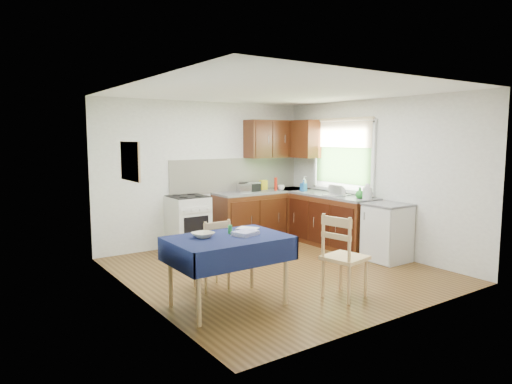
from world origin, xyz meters
TOP-DOWN VIEW (x-y plane):
  - floor at (0.00, 0.00)m, footprint 4.20×4.20m
  - ceiling at (0.00, 0.00)m, footprint 4.00×4.20m
  - wall_back at (0.00, 2.10)m, footprint 4.00×0.02m
  - wall_front at (0.00, -2.10)m, footprint 4.00×0.02m
  - wall_left at (-2.00, 0.00)m, footprint 0.02×4.20m
  - wall_right at (2.00, 0.00)m, footprint 0.02×4.20m
  - base_cabinets at (1.36, 1.26)m, footprint 1.90×2.30m
  - worktop_back at (1.05, 1.80)m, footprint 1.90×0.60m
  - worktop_right at (1.70, 0.65)m, footprint 0.60×1.70m
  - worktop_corner at (1.70, 1.80)m, footprint 0.60×0.60m
  - splashback at (0.65, 2.08)m, footprint 2.70×0.02m
  - upper_cabinets at (1.52, 1.80)m, footprint 1.20×0.85m
  - stove at (-0.50, 1.80)m, footprint 0.60×0.61m
  - window at (1.97, 0.70)m, footprint 0.04×1.48m
  - fridge at (1.70, -0.55)m, footprint 0.58×0.60m
  - corkboard at (-1.97, 0.30)m, footprint 0.04×0.62m
  - dining_table at (-1.26, -0.78)m, footprint 1.30×0.88m
  - chair_far at (-1.14, -0.20)m, footprint 0.41×0.41m
  - chair_near at (-0.04, -1.33)m, footprint 0.52×0.52m
  - toaster at (0.58, 1.75)m, footprint 0.24×0.15m
  - sandwich_press at (0.79, 1.85)m, footprint 0.30×0.26m
  - sauce_bottle at (1.25, 1.68)m, footprint 0.06×0.06m
  - yellow_packet at (1.15, 1.94)m, footprint 0.16×0.13m
  - dish_rack at (1.65, 0.50)m, footprint 0.40×0.30m
  - kettle at (1.74, -0.10)m, footprint 0.15×0.15m
  - cup at (1.36, 1.66)m, footprint 0.13×0.13m
  - soap_bottle_a at (1.65, 1.35)m, footprint 0.15×0.15m
  - soap_bottle_b at (1.61, 1.32)m, footprint 0.11×0.11m
  - soap_bottle_c at (1.70, 0.02)m, footprint 0.16×0.16m
  - plate_bowl at (-1.51, -0.65)m, footprint 0.27×0.27m
  - book at (-0.94, -0.62)m, footprint 0.29×0.30m
  - spice_jar at (-1.16, -0.65)m, footprint 0.05×0.05m
  - tea_towel at (-1.06, -0.82)m, footprint 0.32×0.28m

SIDE VIEW (x-z plane):
  - floor at x=0.00m, z-range 0.00..0.00m
  - base_cabinets at x=1.36m, z-range 0.00..0.86m
  - fridge at x=1.70m, z-range 0.00..0.88m
  - stove at x=-0.50m, z-range 0.00..0.92m
  - chair_far at x=-1.14m, z-range 0.03..0.91m
  - chair_near at x=-0.04m, z-range 0.03..1.03m
  - dining_table at x=-1.26m, z-range 0.29..1.08m
  - book at x=-0.94m, z-range 0.79..0.81m
  - tea_towel at x=-1.06m, z-range 0.79..0.83m
  - plate_bowl at x=-1.51m, z-range 0.79..0.84m
  - spice_jar at x=-1.16m, z-range 0.79..0.89m
  - worktop_back at x=1.05m, z-range 0.86..0.90m
  - worktop_right at x=1.70m, z-range 0.86..0.90m
  - worktop_corner at x=1.70m, z-range 0.86..0.90m
  - dish_rack at x=1.65m, z-range 0.83..1.02m
  - cup at x=1.36m, z-range 0.90..1.00m
  - toaster at x=0.58m, z-range 0.89..1.08m
  - sandwich_press at x=0.79m, z-range 0.90..1.08m
  - yellow_packet at x=1.15m, z-range 0.90..1.08m
  - soap_bottle_c at x=1.70m, z-range 0.90..1.08m
  - soap_bottle_b at x=1.61m, z-range 0.90..1.11m
  - kettle at x=1.74m, z-range 0.89..1.14m
  - sauce_bottle at x=1.25m, z-range 0.90..1.14m
  - soap_bottle_a at x=1.65m, z-range 0.90..1.17m
  - splashback at x=0.65m, z-range 0.90..1.50m
  - wall_back at x=0.00m, z-range 0.00..2.50m
  - wall_front at x=0.00m, z-range 0.00..2.50m
  - wall_left at x=-2.00m, z-range 0.00..2.50m
  - wall_right at x=2.00m, z-range 0.00..2.50m
  - corkboard at x=-1.97m, z-range 1.36..1.83m
  - window at x=1.97m, z-range 1.02..2.28m
  - upper_cabinets at x=1.52m, z-range 1.50..2.20m
  - ceiling at x=0.00m, z-range 2.49..2.51m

